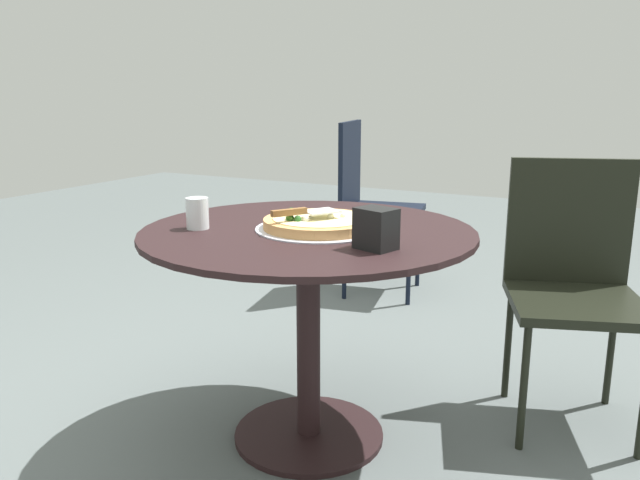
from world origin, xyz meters
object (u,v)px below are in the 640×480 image
Objects in this scene: pizza_server at (304,212)px; patio_chair_far at (369,195)px; napkin_dispenser at (376,229)px; pizza_on_tray at (320,224)px; patio_table at (308,281)px; drinking_cup at (197,213)px; patio_chair_near at (573,274)px.

patio_chair_far reaches higher than pizza_server.
patio_chair_far reaches higher than napkin_dispenser.
pizza_on_tray is at bearing 167.13° from napkin_dispenser.
drinking_cup is (0.29, 0.15, 0.21)m from patio_table.
patio_chair_near is (-0.70, -0.54, -0.02)m from patio_table.
pizza_server is 0.22× the size of patio_chair_far.
patio_chair_far is (0.71, -1.62, -0.20)m from napkin_dispenser.
patio_table is 0.88m from patio_chair_near.
drinking_cup is at bearing 20.23° from pizza_server.
napkin_dispenser reaches higher than pizza_on_tray.
pizza_server is 1.89× the size of napkin_dispenser.
pizza_on_tray is 0.44× the size of patio_chair_near.
patio_chair_far is at bearing -39.83° from patio_chair_near.
patio_chair_near is 1.48m from patio_chair_far.
pizza_on_tray is at bearing 107.80° from patio_chair_far.
patio_table is at bearing -77.08° from pizza_server.
patio_chair_near is at bearing -141.66° from pizza_on_tray.
patio_table is 9.24× the size of napkin_dispenser.
pizza_server is at bearing 106.43° from patio_chair_far.
napkin_dispenser is at bearing 113.80° from patio_chair_far.
patio_chair_near is 0.93× the size of patio_chair_far.
patio_chair_far is (0.44, -1.49, 0.02)m from patio_table.
patio_chair_near reaches higher than napkin_dispenser.
napkin_dispenser is 0.83m from patio_chair_near.
patio_table is 2.58× the size of pizza_on_tray.
patio_chair_far reaches higher than patio_chair_near.
drinking_cup reaches higher than pizza_server.
pizza_on_tray is at bearing -153.76° from drinking_cup.
drinking_cup is (0.33, 0.16, 0.03)m from pizza_on_tray.
patio_chair_far reaches higher than pizza_on_tray.
patio_chair_far is (0.15, -1.63, -0.19)m from drinking_cup.
patio_table is 0.37m from napkin_dispenser.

